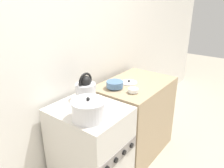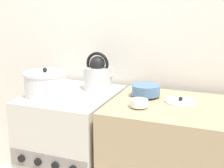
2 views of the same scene
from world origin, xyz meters
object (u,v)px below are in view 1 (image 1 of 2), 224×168
at_px(cooking_pot, 89,110).
at_px(enamel_bowl, 115,84).
at_px(kettle, 86,89).
at_px(small_ceramic_bowl, 133,90).
at_px(loose_pot_lid, 129,82).
at_px(stove, 91,151).

height_order(cooking_pot, enamel_bowl, cooking_pot).
bearing_deg(kettle, small_ceramic_bowl, -36.97).
relative_size(enamel_bowl, loose_pot_lid, 0.95).
bearing_deg(kettle, enamel_bowl, -10.85).
distance_m(kettle, loose_pot_lid, 0.57).
distance_m(stove, small_ceramic_bowl, 0.69).
height_order(stove, loose_pot_lid, loose_pot_lid).
relative_size(kettle, cooking_pot, 0.96).
bearing_deg(cooking_pot, loose_pot_lid, 10.92).
distance_m(enamel_bowl, small_ceramic_bowl, 0.21).
xyz_separation_m(cooking_pot, loose_pot_lid, (0.80, 0.15, -0.06)).
distance_m(kettle, small_ceramic_bowl, 0.46).
bearing_deg(small_ceramic_bowl, cooking_pot, 177.91).
bearing_deg(loose_pot_lid, cooking_pot, -169.08).
bearing_deg(enamel_bowl, stove, -171.08).
bearing_deg(kettle, loose_pot_lid, -9.89).
bearing_deg(cooking_pot, stove, 43.44).
bearing_deg(small_ceramic_bowl, loose_pot_lid, 41.92).
bearing_deg(small_ceramic_bowl, enamel_bowl, 94.96).
bearing_deg(cooking_pot, small_ceramic_bowl, -2.09).
relative_size(kettle, enamel_bowl, 1.50).
xyz_separation_m(stove, cooking_pot, (-0.12, -0.11, 0.51)).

